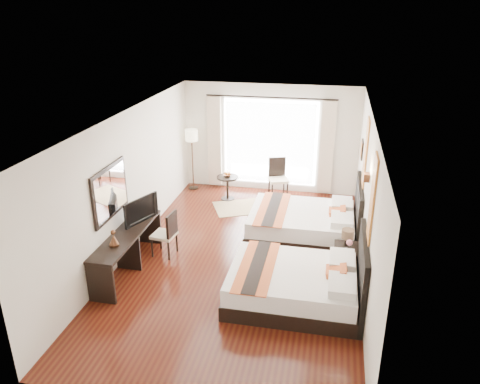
% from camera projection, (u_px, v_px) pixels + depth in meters
% --- Properties ---
extents(floor, '(4.50, 7.50, 0.01)m').
position_uv_depth(floor, '(241.00, 259.00, 9.17)').
color(floor, '#370F0A').
rests_on(floor, ground).
extents(ceiling, '(4.50, 7.50, 0.02)m').
position_uv_depth(ceiling, '(242.00, 119.00, 8.12)').
color(ceiling, white).
rests_on(ceiling, wall_headboard).
extents(wall_headboard, '(0.01, 7.50, 2.80)m').
position_uv_depth(wall_headboard, '(366.00, 202.00, 8.22)').
color(wall_headboard, silver).
rests_on(wall_headboard, floor).
extents(wall_desk, '(0.01, 7.50, 2.80)m').
position_uv_depth(wall_desk, '(128.00, 184.00, 9.06)').
color(wall_desk, silver).
rests_on(wall_desk, floor).
extents(wall_window, '(4.50, 0.01, 2.80)m').
position_uv_depth(wall_window, '(270.00, 139.00, 12.04)').
color(wall_window, silver).
rests_on(wall_window, floor).
extents(wall_entry, '(4.50, 0.01, 2.80)m').
position_uv_depth(wall_entry, '(175.00, 316.00, 5.25)').
color(wall_entry, silver).
rests_on(wall_entry, floor).
extents(window_glass, '(2.40, 0.02, 2.20)m').
position_uv_depth(window_glass, '(270.00, 143.00, 12.06)').
color(window_glass, white).
rests_on(window_glass, wall_window).
extents(sheer_curtain, '(2.30, 0.02, 2.10)m').
position_uv_depth(sheer_curtain, '(270.00, 143.00, 12.01)').
color(sheer_curtain, white).
rests_on(sheer_curtain, wall_window).
extents(drape_left, '(0.35, 0.14, 2.35)m').
position_uv_depth(drape_left, '(215.00, 141.00, 12.25)').
color(drape_left, beige).
rests_on(drape_left, floor).
extents(drape_right, '(0.35, 0.14, 2.35)m').
position_uv_depth(drape_right, '(327.00, 148.00, 11.71)').
color(drape_right, beige).
rests_on(drape_right, floor).
extents(art_panel_near, '(0.03, 0.50, 1.35)m').
position_uv_depth(art_panel_near, '(373.00, 199.00, 6.97)').
color(art_panel_near, maroon).
rests_on(art_panel_near, wall_headboard).
extents(art_panel_far, '(0.03, 0.50, 1.35)m').
position_uv_depth(art_panel_far, '(366.00, 153.00, 9.08)').
color(art_panel_far, maroon).
rests_on(art_panel_far, wall_headboard).
extents(wall_sconce, '(0.10, 0.14, 0.14)m').
position_uv_depth(wall_sconce, '(367.00, 177.00, 7.91)').
color(wall_sconce, '#472A19').
rests_on(wall_sconce, wall_headboard).
extents(mirror_frame, '(0.04, 1.25, 0.95)m').
position_uv_depth(mirror_frame, '(110.00, 192.00, 8.28)').
color(mirror_frame, black).
rests_on(mirror_frame, wall_desk).
extents(mirror_glass, '(0.01, 1.12, 0.82)m').
position_uv_depth(mirror_glass, '(111.00, 192.00, 8.27)').
color(mirror_glass, white).
rests_on(mirror_glass, mirror_frame).
extents(bed_near, '(2.20, 1.72, 1.24)m').
position_uv_depth(bed_near, '(298.00, 284.00, 7.77)').
color(bed_near, black).
rests_on(bed_near, floor).
extents(bed_far, '(2.28, 1.77, 1.29)m').
position_uv_depth(bed_far, '(306.00, 223.00, 9.89)').
color(bed_far, black).
rests_on(bed_far, floor).
extents(nightstand, '(0.46, 0.57, 0.54)m').
position_uv_depth(nightstand, '(346.00, 261.00, 8.57)').
color(nightstand, black).
rests_on(nightstand, floor).
extents(table_lamp, '(0.22, 0.22, 0.36)m').
position_uv_depth(table_lamp, '(348.00, 235.00, 8.48)').
color(table_lamp, black).
rests_on(table_lamp, nightstand).
extents(vase, '(0.16, 0.16, 0.15)m').
position_uv_depth(vase, '(349.00, 251.00, 8.28)').
color(vase, black).
rests_on(vase, nightstand).
extents(console_desk, '(0.50, 2.20, 0.76)m').
position_uv_depth(console_desk, '(128.00, 251.00, 8.68)').
color(console_desk, black).
rests_on(console_desk, floor).
extents(television, '(0.43, 0.83, 0.49)m').
position_uv_depth(television, '(138.00, 209.00, 8.94)').
color(television, black).
rests_on(television, console_desk).
extents(bronze_figurine, '(0.20, 0.20, 0.26)m').
position_uv_depth(bronze_figurine, '(114.00, 239.00, 8.05)').
color(bronze_figurine, '#472A19').
rests_on(bronze_figurine, console_desk).
extents(desk_chair, '(0.48, 0.48, 0.92)m').
position_uv_depth(desk_chair, '(165.00, 242.00, 9.23)').
color(desk_chair, beige).
rests_on(desk_chair, floor).
extents(floor_lamp, '(0.33, 0.33, 1.62)m').
position_uv_depth(floor_lamp, '(192.00, 139.00, 12.09)').
color(floor_lamp, black).
rests_on(floor_lamp, floor).
extents(side_table, '(0.53, 0.53, 0.62)m').
position_uv_depth(side_table, '(228.00, 188.00, 11.81)').
color(side_table, black).
rests_on(side_table, floor).
extents(fruit_bowl, '(0.24, 0.24, 0.05)m').
position_uv_depth(fruit_bowl, '(227.00, 176.00, 11.69)').
color(fruit_bowl, '#4C301B').
rests_on(fruit_bowl, side_table).
extents(window_chair, '(0.59, 0.59, 1.00)m').
position_uv_depth(window_chair, '(278.00, 185.00, 11.99)').
color(window_chair, beige).
rests_on(window_chair, floor).
extents(jute_rug, '(1.65, 1.44, 0.01)m').
position_uv_depth(jute_rug, '(244.00, 207.00, 11.45)').
color(jute_rug, tan).
rests_on(jute_rug, floor).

